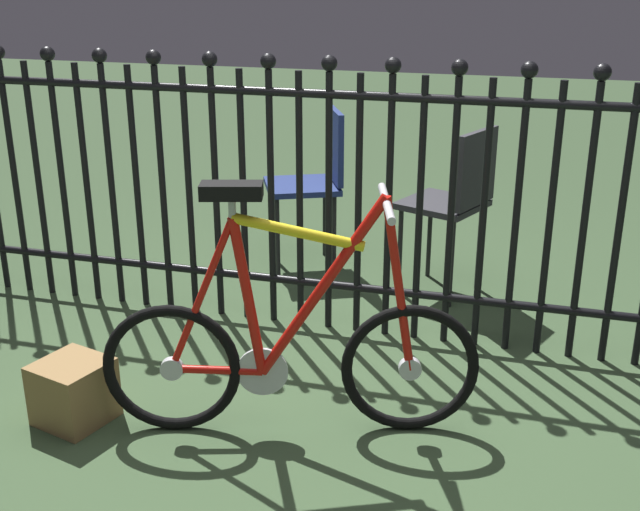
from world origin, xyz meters
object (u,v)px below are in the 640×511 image
(chair_charcoal, at_px, (456,195))
(chair_navy, at_px, (316,173))
(bicycle, at_px, (290,348))
(display_crate, at_px, (74,391))

(chair_charcoal, distance_m, chair_navy, 0.79)
(bicycle, relative_size, display_crate, 5.40)
(bicycle, relative_size, chair_charcoal, 1.51)
(chair_navy, bearing_deg, bicycle, -76.76)
(bicycle, xyz_separation_m, display_crate, (-0.77, -0.16, -0.20))
(chair_charcoal, bearing_deg, display_crate, -126.65)
(chair_navy, height_order, display_crate, chair_navy)
(bicycle, height_order, chair_charcoal, bicycle)
(chair_charcoal, height_order, display_crate, chair_charcoal)
(chair_charcoal, distance_m, display_crate, 1.99)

